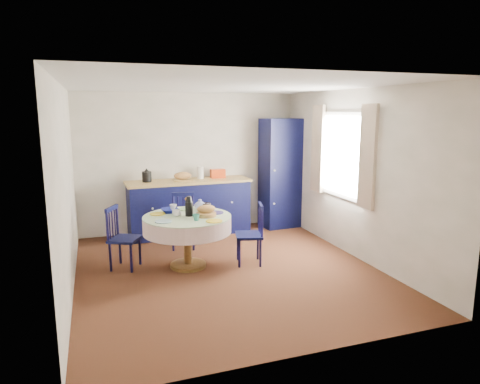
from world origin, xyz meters
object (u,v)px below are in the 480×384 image
at_px(pantry_cabinet, 281,173).
at_px(dining_table, 188,224).
at_px(kitchen_counter, 189,206).
at_px(mug_c, 206,206).
at_px(mug_b, 196,217).
at_px(chair_far, 183,220).
at_px(chair_right, 252,234).
at_px(mug_a, 176,213).
at_px(chair_left, 122,237).
at_px(mug_d, 173,208).
at_px(cobalt_bowl, 170,211).

distance_m(pantry_cabinet, dining_table, 2.70).
xyz_separation_m(kitchen_counter, mug_c, (-0.04, -1.39, 0.29)).
bearing_deg(mug_b, chair_far, 86.82).
bearing_deg(chair_right, mug_a, -85.93).
bearing_deg(dining_table, chair_left, 163.59).
xyz_separation_m(dining_table, chair_left, (-0.88, 0.26, -0.18)).
relative_size(dining_table, mug_d, 11.79).
height_order(kitchen_counter, chair_right, kitchen_counter).
xyz_separation_m(chair_right, mug_a, (-1.04, 0.20, 0.34)).
height_order(chair_right, cobalt_bowl, chair_right).
height_order(chair_left, chair_far, same).
bearing_deg(cobalt_bowl, mug_c, -0.27).
height_order(pantry_cabinet, chair_far, pantry_cabinet).
bearing_deg(chair_right, mug_d, -102.33).
bearing_deg(chair_far, pantry_cabinet, 32.37).
distance_m(kitchen_counter, chair_far, 0.80).
height_order(pantry_cabinet, mug_b, pantry_cabinet).
bearing_deg(chair_left, kitchen_counter, -14.71).
height_order(pantry_cabinet, dining_table, pantry_cabinet).
bearing_deg(chair_far, cobalt_bowl, -103.37).
xyz_separation_m(chair_right, mug_b, (-0.84, -0.14, 0.34)).
relative_size(mug_a, mug_b, 1.21).
relative_size(mug_a, cobalt_bowl, 0.46).
bearing_deg(chair_right, kitchen_counter, -149.49).
height_order(kitchen_counter, pantry_cabinet, pantry_cabinet).
distance_m(chair_left, mug_a, 0.84).
relative_size(kitchen_counter, mug_d, 21.14).
relative_size(dining_table, chair_left, 1.40).
distance_m(dining_table, mug_d, 0.42).
relative_size(chair_right, mug_b, 9.21).
bearing_deg(mug_b, chair_left, 148.95).
relative_size(pantry_cabinet, chair_far, 2.32).
height_order(pantry_cabinet, cobalt_bowl, pantry_cabinet).
bearing_deg(mug_a, chair_right, -10.66).
bearing_deg(chair_far, mug_d, -101.53).
distance_m(dining_table, chair_left, 0.94).
bearing_deg(mug_d, mug_b, -74.51).
relative_size(mug_c, mug_d, 1.27).
bearing_deg(mug_d, mug_c, -11.85).
height_order(kitchen_counter, dining_table, kitchen_counter).
bearing_deg(dining_table, cobalt_bowl, 127.57).
relative_size(mug_c, cobalt_bowl, 0.53).
distance_m(kitchen_counter, cobalt_bowl, 1.53).
bearing_deg(chair_far, mug_c, -57.43).
height_order(mug_c, cobalt_bowl, mug_c).
xyz_separation_m(kitchen_counter, cobalt_bowl, (-0.58, -1.39, 0.27)).
bearing_deg(chair_far, mug_b, -79.77).
bearing_deg(mug_d, dining_table, -69.65).
distance_m(mug_a, mug_d, 0.33).
relative_size(dining_table, chair_right, 1.40).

